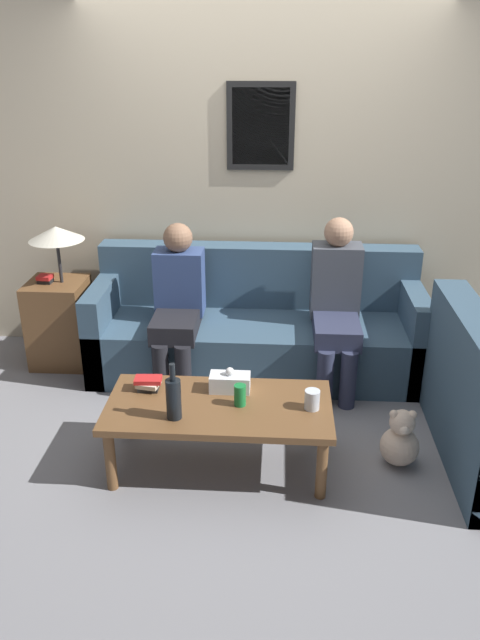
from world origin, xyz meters
The scene contains 13 objects.
ground_plane centered at (0.00, 0.00, 0.00)m, with size 16.00×16.00×0.00m, color gray.
wall_back centered at (0.00, 0.91, 1.30)m, with size 9.00×0.08×2.60m.
couch_main centered at (0.00, 0.49, 0.30)m, with size 2.36×0.80×0.87m.
coffee_table centered at (-0.16, -0.73, 0.36)m, with size 1.25×0.61×0.40m.
side_table_with_lamp centered at (-1.46, 0.48, 0.41)m, with size 0.45×0.41×1.06m.
wine_bottle centered at (-0.38, -0.89, 0.53)m, with size 0.08×0.08×0.32m.
drinking_glass centered at (0.35, -0.75, 0.46)m, with size 0.08×0.08×0.11m.
book_stack centered at (-0.58, -0.60, 0.45)m, with size 0.16×0.13×0.08m.
soda_can centered at (-0.04, -0.74, 0.47)m, with size 0.07×0.07×0.12m.
tissue_box centered at (-0.11, -0.58, 0.46)m, with size 0.23×0.12×0.15m.
person_left centered at (-0.55, 0.30, 0.60)m, with size 0.34×0.62×1.11m.
person_right centered at (0.55, 0.32, 0.62)m, with size 0.34×0.66×1.16m.
teddy_bear centered at (0.87, -0.65, 0.15)m, with size 0.22×0.22×0.35m.
Camera 1 is at (0.15, -3.69, 2.21)m, focal length 35.00 mm.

